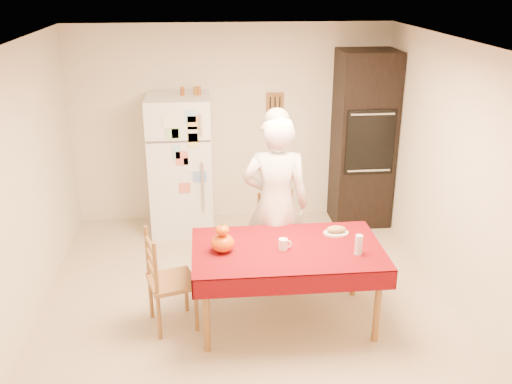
{
  "coord_description": "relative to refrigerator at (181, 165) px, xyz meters",
  "views": [
    {
      "loc": [
        -0.36,
        -4.8,
        3.07
      ],
      "look_at": [
        0.12,
        0.2,
        1.12
      ],
      "focal_mm": 40.0,
      "sensor_mm": 36.0,
      "label": 1
    }
  ],
  "objects": [
    {
      "name": "floor",
      "position": [
        0.65,
        -1.88,
        -0.85
      ],
      "size": [
        4.5,
        4.5,
        0.0
      ],
      "primitive_type": "plane",
      "color": "#C3AF8D",
      "rests_on": "ground"
    },
    {
      "name": "refrigerator",
      "position": [
        0.0,
        0.0,
        0.0
      ],
      "size": [
        0.75,
        0.74,
        1.7
      ],
      "color": "white",
      "rests_on": "floor"
    },
    {
      "name": "bread_plate",
      "position": [
        1.5,
        -1.93,
        -0.08
      ],
      "size": [
        0.24,
        0.24,
        0.02
      ],
      "primitive_type": "cylinder",
      "color": "silver",
      "rests_on": "dining_table"
    },
    {
      "name": "spice_jar_right",
      "position": [
        0.25,
        0.05,
        0.9
      ],
      "size": [
        0.05,
        0.05,
        0.1
      ],
      "primitive_type": "cylinder",
      "color": "#924D1A",
      "rests_on": "refrigerator"
    },
    {
      "name": "pumpkin_upper",
      "position": [
        0.43,
        -2.18,
        0.11
      ],
      "size": [
        0.12,
        0.12,
        0.09
      ],
      "primitive_type": "ellipsoid",
      "color": "#ED4D05",
      "rests_on": "pumpkin_lower"
    },
    {
      "name": "dining_table",
      "position": [
        1.0,
        -2.16,
        -0.16
      ],
      "size": [
        1.7,
        1.0,
        0.76
      ],
      "color": "brown",
      "rests_on": "floor"
    },
    {
      "name": "spice_jar_left",
      "position": [
        0.06,
        0.05,
        0.9
      ],
      "size": [
        0.05,
        0.05,
        0.1
      ],
      "primitive_type": "cylinder",
      "color": "brown",
      "rests_on": "refrigerator"
    },
    {
      "name": "spice_jar_mid",
      "position": [
        0.21,
        0.05,
        0.9
      ],
      "size": [
        0.05,
        0.05,
        0.1
      ],
      "primitive_type": "cylinder",
      "color": "brown",
      "rests_on": "refrigerator"
    },
    {
      "name": "oven_cabinet",
      "position": [
        2.28,
        0.05,
        0.25
      ],
      "size": [
        0.7,
        0.62,
        2.2
      ],
      "color": "black",
      "rests_on": "floor"
    },
    {
      "name": "seated_woman",
      "position": [
        0.98,
        -1.53,
        0.06
      ],
      "size": [
        0.71,
        0.52,
        1.83
      ],
      "primitive_type": "imported",
      "rotation": [
        0.0,
        0.0,
        3.02
      ],
      "color": "silver",
      "rests_on": "floor"
    },
    {
      "name": "wine_glass",
      "position": [
        1.6,
        -2.34,
        -0.0
      ],
      "size": [
        0.07,
        0.07,
        0.18
      ],
      "primitive_type": "cylinder",
      "color": "silver",
      "rests_on": "dining_table"
    },
    {
      "name": "coffee_mug",
      "position": [
        0.96,
        -2.19,
        -0.04
      ],
      "size": [
        0.08,
        0.08,
        0.1
      ],
      "primitive_type": "cylinder",
      "color": "white",
      "rests_on": "dining_table"
    },
    {
      "name": "pumpkin_lower",
      "position": [
        0.43,
        -2.18,
        -0.01
      ],
      "size": [
        0.21,
        0.21,
        0.16
      ],
      "primitive_type": "ellipsoid",
      "color": "#D94D05",
      "rests_on": "dining_table"
    },
    {
      "name": "chair_far",
      "position": [
        1.04,
        -1.34,
        -0.34
      ],
      "size": [
        0.51,
        0.49,
        0.95
      ],
      "rotation": [
        0.0,
        0.0,
        0.26
      ],
      "color": "brown",
      "rests_on": "floor"
    },
    {
      "name": "bread_loaf",
      "position": [
        1.5,
        -1.93,
        -0.04
      ],
      "size": [
        0.18,
        0.1,
        0.06
      ],
      "primitive_type": "ellipsoid",
      "color": "#9D7D4D",
      "rests_on": "bread_plate"
    },
    {
      "name": "room_shell",
      "position": [
        0.65,
        -1.88,
        0.77
      ],
      "size": [
        4.02,
        4.52,
        2.51
      ],
      "color": "beige",
      "rests_on": "ground"
    },
    {
      "name": "chair_left",
      "position": [
        -0.1,
        -2.14,
        -0.34
      ],
      "size": [
        0.5,
        0.51,
        0.95
      ],
      "rotation": [
        0.0,
        0.0,
        1.85
      ],
      "color": "brown",
      "rests_on": "floor"
    }
  ]
}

